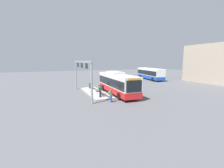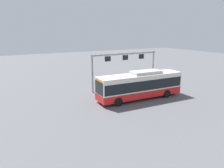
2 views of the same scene
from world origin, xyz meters
name	(u,v)px [view 1 (image 1 of 2)]	position (x,y,z in m)	size (l,w,h in m)	color
ground_plane	(117,94)	(0.00, 0.00, 0.00)	(120.00, 120.00, 0.00)	#56565B
platform_curb	(95,93)	(-1.91, -3.03, 0.08)	(10.00, 2.80, 0.16)	#9E9E99
bus_main	(117,82)	(-0.01, 0.00, 1.81)	(11.17, 3.05, 3.46)	red
bus_background_left	(150,73)	(-13.59, 16.45, 1.78)	(11.39, 4.18, 3.10)	#1947AD
person_boarding	(111,95)	(4.26, -2.84, 0.89)	(0.41, 0.57, 1.67)	#334C8C
person_waiting_near	(100,91)	(1.84, -3.42, 1.05)	(0.45, 0.59, 1.67)	black
person_waiting_mid	(100,89)	(0.34, -2.92, 1.05)	(0.54, 0.61, 1.67)	maroon
platform_sign_gantry	(82,70)	(-1.15, -5.22, 3.83)	(10.86, 0.24, 5.20)	gray
trash_bin	(90,86)	(-5.65, -2.80, 0.61)	(0.52, 0.52, 0.90)	#2D5133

